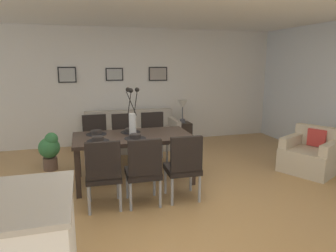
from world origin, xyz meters
TOP-DOWN VIEW (x-y plane):
  - ground_plane at (0.00, 0.00)m, footprint 9.00×9.00m
  - back_wall_panel at (0.00, 3.25)m, footprint 9.00×0.10m
  - ceiling_panel at (0.00, 0.40)m, footprint 9.00×7.20m
  - dining_table at (-0.24, 0.84)m, footprint 1.80×0.95m
  - dining_chair_near_left at (-0.76, -0.03)m, footprint 0.46×0.46m
  - dining_chair_near_right at (-0.76, 1.74)m, footprint 0.47×0.47m
  - dining_chair_far_left at (-0.25, -0.06)m, footprint 0.46×0.46m
  - dining_chair_far_right at (-0.25, 1.71)m, footprint 0.44×0.44m
  - dining_chair_mid_left at (0.29, -0.06)m, footprint 0.45×0.45m
  - dining_chair_mid_right at (0.30, 1.72)m, footprint 0.45×0.45m
  - centerpiece_vase at (-0.24, 0.84)m, footprint 0.21×0.23m
  - placemat_near_left at (-0.78, 0.62)m, footprint 0.32×0.32m
  - bowl_near_left at (-0.78, 0.62)m, footprint 0.17×0.17m
  - placemat_near_right at (-0.78, 1.05)m, footprint 0.32×0.32m
  - bowl_near_right at (-0.78, 1.05)m, footprint 0.17×0.17m
  - placemat_far_left at (-0.24, 0.62)m, footprint 0.32×0.32m
  - bowl_far_left at (-0.24, 0.62)m, footprint 0.17×0.17m
  - placemat_far_right at (-0.24, 1.05)m, footprint 0.32×0.32m
  - bowl_far_right at (-0.24, 1.05)m, footprint 0.17×0.17m
  - sofa at (0.04, 2.70)m, footprint 1.96×0.84m
  - side_table at (1.18, 2.63)m, footprint 0.36×0.36m
  - table_lamp at (1.18, 2.63)m, footprint 0.22×0.22m
  - armchair at (2.77, 0.43)m, footprint 1.07×1.07m
  - framed_picture_left at (-1.24, 3.18)m, footprint 0.37×0.03m
  - framed_picture_center at (-0.24, 3.18)m, footprint 0.38×0.03m
  - framed_picture_right at (0.76, 3.18)m, footprint 0.43×0.03m
  - potted_plant at (-1.55, 1.72)m, footprint 0.36×0.36m

SIDE VIEW (x-z plane):
  - ground_plane at x=0.00m, z-range 0.00..0.00m
  - side_table at x=1.18m, z-range 0.00..0.52m
  - sofa at x=0.04m, z-range -0.12..0.68m
  - armchair at x=2.77m, z-range -0.09..0.66m
  - potted_plant at x=-1.55m, z-range 0.04..0.71m
  - dining_chair_near_left at x=-0.76m, z-range 0.05..0.97m
  - dining_chair_near_right at x=-0.76m, z-range 0.05..0.97m
  - dining_chair_far_left at x=-0.25m, z-range 0.05..0.97m
  - dining_chair_far_right at x=-0.25m, z-range 0.05..0.97m
  - dining_chair_mid_left at x=0.29m, z-range 0.05..0.97m
  - dining_chair_mid_right at x=0.30m, z-range 0.05..0.97m
  - dining_table at x=-0.24m, z-range 0.29..1.03m
  - placemat_near_left at x=-0.78m, z-range 0.74..0.75m
  - placemat_near_right at x=-0.78m, z-range 0.74..0.75m
  - placemat_far_left at x=-0.24m, z-range 0.74..0.75m
  - placemat_far_right at x=-0.24m, z-range 0.74..0.75m
  - bowl_near_left at x=-0.78m, z-range 0.75..0.81m
  - bowl_near_right at x=-0.78m, z-range 0.75..0.81m
  - bowl_far_left at x=-0.24m, z-range 0.75..0.81m
  - bowl_far_right at x=-0.24m, z-range 0.75..0.81m
  - table_lamp at x=1.18m, z-range 0.64..1.15m
  - centerpiece_vase at x=-0.24m, z-range 0.66..1.39m
  - back_wall_panel at x=0.00m, z-range 0.00..2.60m
  - framed_picture_center at x=-0.24m, z-range 1.45..1.73m
  - framed_picture_right at x=0.76m, z-range 1.43..1.74m
  - framed_picture_left at x=-1.24m, z-range 1.42..1.75m
  - ceiling_panel at x=0.00m, z-range 2.60..2.68m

